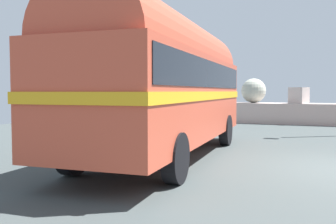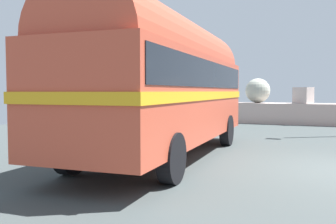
{
  "view_description": "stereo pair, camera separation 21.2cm",
  "coord_description": "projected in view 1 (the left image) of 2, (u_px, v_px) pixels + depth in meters",
  "views": [
    {
      "loc": [
        -0.94,
        -8.82,
        1.73
      ],
      "look_at": [
        -4.75,
        0.78,
        1.15
      ],
      "focal_mm": 39.6,
      "sensor_mm": 36.0,
      "label": 1
    },
    {
      "loc": [
        -0.75,
        -8.74,
        1.73
      ],
      "look_at": [
        -4.75,
        0.78,
        1.15
      ],
      "focal_mm": 39.6,
      "sensor_mm": 36.0,
      "label": 2
    }
  ],
  "objects": [
    {
      "name": "vintage_coach",
      "position": [
        166.0,
        79.0,
        9.57
      ],
      "size": [
        2.84,
        8.69,
        3.7
      ],
      "rotation": [
        0.0,
        0.0,
        0.05
      ],
      "color": "black",
      "rests_on": "ground"
    }
  ]
}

